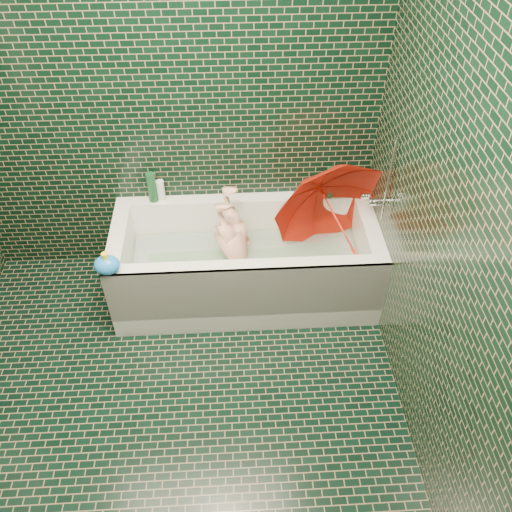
{
  "coord_description": "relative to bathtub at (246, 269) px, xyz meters",
  "views": [
    {
      "loc": [
        0.37,
        -1.57,
        2.76
      ],
      "look_at": [
        0.51,
        0.82,
        0.5
      ],
      "focal_mm": 38.0,
      "sensor_mm": 36.0,
      "label": 1
    }
  ],
  "objects": [
    {
      "name": "floor",
      "position": [
        -0.45,
        -1.01,
        -0.21
      ],
      "size": [
        2.8,
        2.8,
        0.0
      ],
      "primitive_type": "plane",
      "color": "black",
      "rests_on": "ground"
    },
    {
      "name": "wall_back",
      "position": [
        -0.45,
        0.39,
        1.04
      ],
      "size": [
        2.8,
        0.0,
        2.8
      ],
      "primitive_type": "plane",
      "rotation": [
        1.57,
        0.0,
        0.0
      ],
      "color": "black",
      "rests_on": "floor"
    },
    {
      "name": "wall_right",
      "position": [
        0.85,
        -1.01,
        1.04
      ],
      "size": [
        0.0,
        2.8,
        2.8
      ],
      "primitive_type": "plane",
      "rotation": [
        1.57,
        0.0,
        -1.57
      ],
      "color": "black",
      "rests_on": "floor"
    },
    {
      "name": "bathtub",
      "position": [
        0.0,
        0.0,
        0.0
      ],
      "size": [
        1.7,
        0.75,
        0.55
      ],
      "color": "white",
      "rests_on": "floor"
    },
    {
      "name": "bath_mat",
      "position": [
        0.0,
        0.02,
        -0.06
      ],
      "size": [
        1.35,
        0.47,
        0.01
      ],
      "primitive_type": "cube",
      "color": "green",
      "rests_on": "bathtub"
    },
    {
      "name": "water",
      "position": [
        0.0,
        0.02,
        0.09
      ],
      "size": [
        1.48,
        0.53,
        0.0
      ],
      "primitive_type": "cube",
      "color": "silver",
      "rests_on": "bathtub"
    },
    {
      "name": "faucet",
      "position": [
        0.81,
        0.01,
        0.56
      ],
      "size": [
        0.18,
        0.19,
        0.55
      ],
      "color": "silver",
      "rests_on": "wall_right"
    },
    {
      "name": "child",
      "position": [
        -0.05,
        0.03,
        0.1
      ],
      "size": [
        1.03,
        0.64,
        0.37
      ],
      "primitive_type": "imported",
      "rotation": [
        -1.42,
        0.0,
        -1.9
      ],
      "color": "#EBA892",
      "rests_on": "bathtub"
    },
    {
      "name": "umbrella",
      "position": [
        0.58,
        0.01,
        0.38
      ],
      "size": [
        1.03,
        1.02,
        0.98
      ],
      "primitive_type": "imported",
      "rotation": [
        0.25,
        -0.31,
        0.22
      ],
      "color": "red",
      "rests_on": "bathtub"
    },
    {
      "name": "soap_bottle_a",
      "position": [
        0.8,
        0.35,
        0.34
      ],
      "size": [
        0.11,
        0.11,
        0.25
      ],
      "primitive_type": "imported",
      "rotation": [
        0.0,
        0.0,
        -0.23
      ],
      "color": "white",
      "rests_on": "bathtub"
    },
    {
      "name": "soap_bottle_b",
      "position": [
        0.75,
        0.36,
        0.34
      ],
      "size": [
        0.1,
        0.11,
        0.19
      ],
      "primitive_type": "imported",
      "rotation": [
        0.0,
        0.0,
        -0.27
      ],
      "color": "#4B1E74",
      "rests_on": "bathtub"
    },
    {
      "name": "soap_bottle_c",
      "position": [
        0.61,
        0.33,
        0.34
      ],
      "size": [
        0.18,
        0.18,
        0.18
      ],
      "primitive_type": "imported",
      "rotation": [
        0.0,
        0.0,
        -0.28
      ],
      "color": "#144623",
      "rests_on": "bathtub"
    },
    {
      "name": "bottle_right_tall",
      "position": [
        0.58,
        0.32,
        0.45
      ],
      "size": [
        0.07,
        0.07,
        0.22
      ],
      "primitive_type": "cylinder",
      "rotation": [
        0.0,
        0.0,
        -0.34
      ],
      "color": "#144623",
      "rests_on": "bathtub"
    },
    {
      "name": "bottle_right_pump",
      "position": [
        0.77,
        0.35,
        0.43
      ],
      "size": [
        0.06,
        0.06,
        0.19
      ],
      "primitive_type": "cylinder",
      "rotation": [
        0.0,
        0.0,
        -0.32
      ],
      "color": "silver",
      "rests_on": "bathtub"
    },
    {
      "name": "bottle_left_tall",
      "position": [
        -0.6,
        0.34,
        0.44
      ],
      "size": [
        0.08,
        0.08,
        0.21
      ],
      "primitive_type": "cylinder",
      "rotation": [
        0.0,
        0.0,
        -0.32
      ],
      "color": "#144623",
      "rests_on": "bathtub"
    },
    {
      "name": "bottle_left_short",
      "position": [
        -0.54,
        0.35,
        0.41
      ],
      "size": [
        0.07,
        0.07,
        0.15
      ],
      "primitive_type": "cylinder",
      "rotation": [
        0.0,
        0.0,
        0.37
      ],
      "color": "white",
      "rests_on": "bathtub"
    },
    {
      "name": "rubber_duck",
      "position": [
        0.67,
        0.36,
        0.38
      ],
      "size": [
        0.11,
        0.08,
        0.09
      ],
      "rotation": [
        0.0,
        0.0,
        0.16
      ],
      "color": "yellow",
      "rests_on": "bathtub"
    },
    {
      "name": "bath_toy",
      "position": [
        -0.8,
        -0.33,
        0.4
      ],
      "size": [
        0.18,
        0.16,
        0.15
      ],
      "rotation": [
        0.0,
        0.0,
        0.29
      ],
      "color": "#1979E9",
      "rests_on": "bathtub"
    }
  ]
}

